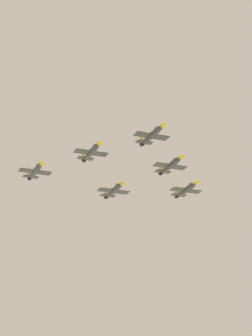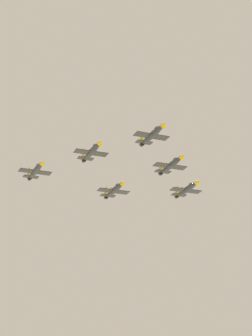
% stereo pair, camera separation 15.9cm
% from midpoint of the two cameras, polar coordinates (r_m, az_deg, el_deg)
% --- Properties ---
extents(jet_lead, '(14.28, 10.42, 3.33)m').
position_cam_midpoint_polar(jet_lead, '(180.95, 2.27, 2.84)').
color(jet_lead, '#2D3338').
extents(jet_left_wingman, '(14.77, 10.60, 3.43)m').
position_cam_midpoint_polar(jet_left_wingman, '(197.06, 3.84, 0.26)').
color(jet_left_wingman, '#2D3338').
extents(jet_right_wingman, '(14.28, 10.17, 3.31)m').
position_cam_midpoint_polar(jet_right_wingman, '(188.69, -2.88, 1.41)').
color(jet_right_wingman, '#2D3338').
extents(jet_left_outer, '(15.03, 10.65, 3.48)m').
position_cam_midpoint_polar(jet_left_outer, '(213.80, 5.16, -1.80)').
color(jet_left_outer, '#2D3338').
extents(jet_right_outer, '(14.19, 10.31, 3.31)m').
position_cam_midpoint_polar(jet_right_outer, '(197.56, -7.60, -0.21)').
color(jet_right_outer, '#2D3338').
extents(jet_slot_rear, '(14.42, 10.36, 3.35)m').
position_cam_midpoint_polar(jet_slot_rear, '(203.37, -0.97, -1.86)').
color(jet_slot_rear, '#2D3338').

